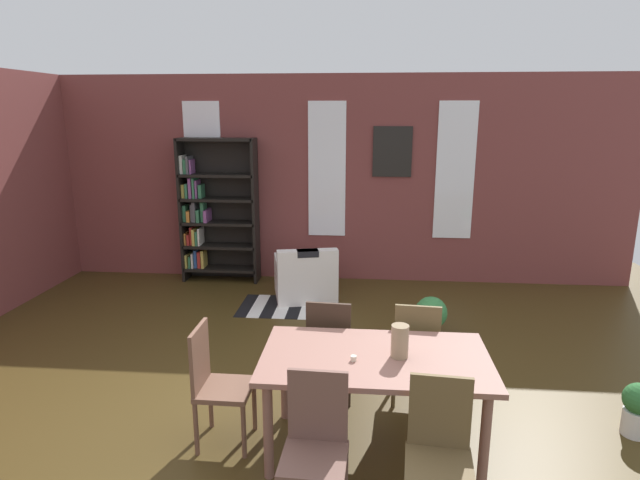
% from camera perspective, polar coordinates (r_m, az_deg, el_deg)
% --- Properties ---
extents(ground_plane, '(10.32, 10.32, 0.00)m').
position_cam_1_polar(ground_plane, '(4.64, -3.11, -18.88)').
color(ground_plane, '#423315').
extents(back_wall_brick, '(8.94, 0.12, 3.03)m').
position_cam_1_polar(back_wall_brick, '(7.86, 0.80, 6.57)').
color(back_wall_brick, brown).
rests_on(back_wall_brick, ground).
extents(window_pane_0, '(0.55, 0.02, 1.97)m').
position_cam_1_polar(window_pane_0, '(8.12, -12.50, 7.56)').
color(window_pane_0, white).
extents(window_pane_1, '(0.55, 0.02, 1.97)m').
position_cam_1_polar(window_pane_1, '(7.77, 0.76, 7.61)').
color(window_pane_1, white).
extents(window_pane_2, '(0.55, 0.02, 1.97)m').
position_cam_1_polar(window_pane_2, '(7.85, 14.48, 7.25)').
color(window_pane_2, white).
extents(dining_table, '(1.66, 0.95, 0.78)m').
position_cam_1_polar(dining_table, '(3.97, 6.00, -13.60)').
color(dining_table, '#885C50').
rests_on(dining_table, ground).
extents(vase_on_table, '(0.13, 0.13, 0.24)m').
position_cam_1_polar(vase_on_table, '(3.88, 8.67, -10.82)').
color(vase_on_table, '#998466').
rests_on(vase_on_table, dining_table).
extents(tealight_candle_0, '(0.04, 0.04, 0.04)m').
position_cam_1_polar(tealight_candle_0, '(3.83, 3.67, -12.71)').
color(tealight_candle_0, silver).
rests_on(tealight_candle_0, dining_table).
extents(dining_chair_far_right, '(0.43, 0.43, 0.95)m').
position_cam_1_polar(dining_chair_far_right, '(4.69, 10.42, -11.57)').
color(dining_chair_far_right, brown).
rests_on(dining_chair_far_right, ground).
extents(dining_chair_near_right, '(0.43, 0.43, 0.95)m').
position_cam_1_polar(dining_chair_near_right, '(3.49, 12.80, -21.41)').
color(dining_chair_near_right, brown).
rests_on(dining_chair_near_right, ground).
extents(dining_chair_near_left, '(0.42, 0.42, 0.95)m').
position_cam_1_polar(dining_chair_near_left, '(3.46, -0.50, -21.26)').
color(dining_chair_near_left, brown).
rests_on(dining_chair_near_left, ground).
extents(dining_chair_head_left, '(0.40, 0.40, 0.95)m').
position_cam_1_polar(dining_chair_head_left, '(4.20, -11.31, -14.81)').
color(dining_chair_head_left, brown).
rests_on(dining_chair_head_left, ground).
extents(dining_chair_far_left, '(0.43, 0.43, 0.95)m').
position_cam_1_polar(dining_chair_far_left, '(4.68, 1.10, -11.40)').
color(dining_chair_far_left, '#33241A').
rests_on(dining_chair_far_left, ground).
extents(bookshelf_tall, '(1.14, 0.34, 2.13)m').
position_cam_1_polar(bookshelf_tall, '(7.98, -11.52, 3.08)').
color(bookshelf_tall, black).
rests_on(bookshelf_tall, ground).
extents(armchair_white, '(0.96, 0.96, 0.75)m').
position_cam_1_polar(armchair_white, '(7.22, -1.61, -4.17)').
color(armchair_white, white).
rests_on(armchair_white, ground).
extents(potted_plant_by_shelf, '(0.37, 0.37, 0.48)m').
position_cam_1_polar(potted_plant_by_shelf, '(6.12, 11.96, -7.96)').
color(potted_plant_by_shelf, '#9E6042').
rests_on(potted_plant_by_shelf, ground).
extents(potted_plant_corner, '(0.25, 0.25, 0.44)m').
position_cam_1_polar(potted_plant_corner, '(5.01, 31.29, -15.31)').
color(potted_plant_corner, silver).
rests_on(potted_plant_corner, ground).
extents(striped_rug, '(1.14, 0.84, 0.01)m').
position_cam_1_polar(striped_rug, '(6.99, -4.02, -7.21)').
color(striped_rug, black).
rests_on(striped_rug, ground).
extents(framed_picture, '(0.56, 0.03, 0.72)m').
position_cam_1_polar(framed_picture, '(7.73, 7.87, 9.48)').
color(framed_picture, black).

